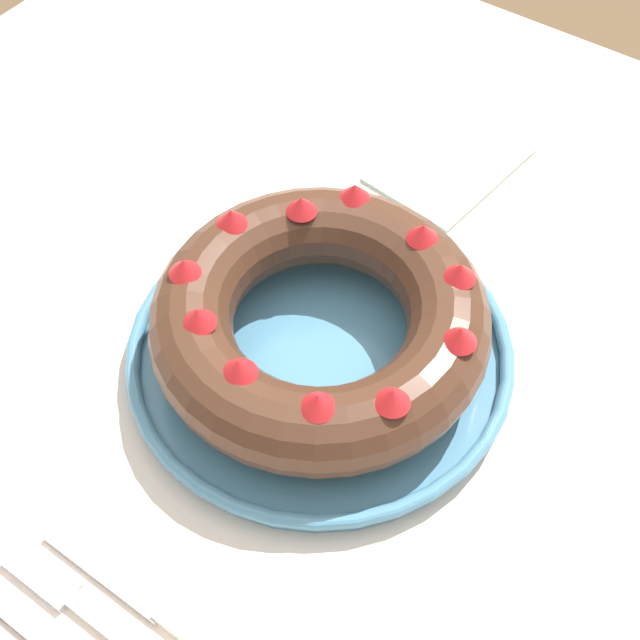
{
  "coord_description": "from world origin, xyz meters",
  "views": [
    {
      "loc": [
        -0.33,
        -0.27,
        1.4
      ],
      "look_at": [
        0.02,
        -0.02,
        0.84
      ],
      "focal_mm": 50.0,
      "sensor_mm": 36.0,
      "label": 1
    }
  ],
  "objects_px": {
    "bundt_cake": "(320,319)",
    "fork": "(104,624)",
    "cake_knife": "(163,612)",
    "napkin": "(450,165)",
    "serving_dish": "(320,353)"
  },
  "relations": [
    {
      "from": "bundt_cake",
      "to": "fork",
      "type": "relative_size",
      "value": 1.26
    },
    {
      "from": "bundt_cake",
      "to": "cake_knife",
      "type": "bearing_deg",
      "value": -171.75
    },
    {
      "from": "fork",
      "to": "cake_knife",
      "type": "xyz_separation_m",
      "value": [
        0.03,
        -0.03,
        0.0
      ]
    },
    {
      "from": "bundt_cake",
      "to": "napkin",
      "type": "bearing_deg",
      "value": 6.71
    },
    {
      "from": "serving_dish",
      "to": "fork",
      "type": "height_order",
      "value": "serving_dish"
    },
    {
      "from": "fork",
      "to": "napkin",
      "type": "xyz_separation_m",
      "value": [
        0.55,
        0.04,
        -0.0
      ]
    },
    {
      "from": "serving_dish",
      "to": "cake_knife",
      "type": "bearing_deg",
      "value": -171.74
    },
    {
      "from": "fork",
      "to": "cake_knife",
      "type": "distance_m",
      "value": 0.04
    },
    {
      "from": "napkin",
      "to": "cake_knife",
      "type": "bearing_deg",
      "value": -172.57
    },
    {
      "from": "napkin",
      "to": "bundt_cake",
      "type": "bearing_deg",
      "value": -173.29
    },
    {
      "from": "bundt_cake",
      "to": "napkin",
      "type": "distance_m",
      "value": 0.28
    },
    {
      "from": "serving_dish",
      "to": "fork",
      "type": "bearing_deg",
      "value": -178.54
    },
    {
      "from": "bundt_cake",
      "to": "fork",
      "type": "bearing_deg",
      "value": -178.55
    },
    {
      "from": "cake_knife",
      "to": "napkin",
      "type": "xyz_separation_m",
      "value": [
        0.52,
        0.07,
        -0.0
      ]
    },
    {
      "from": "fork",
      "to": "napkin",
      "type": "relative_size",
      "value": 1.41
    }
  ]
}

